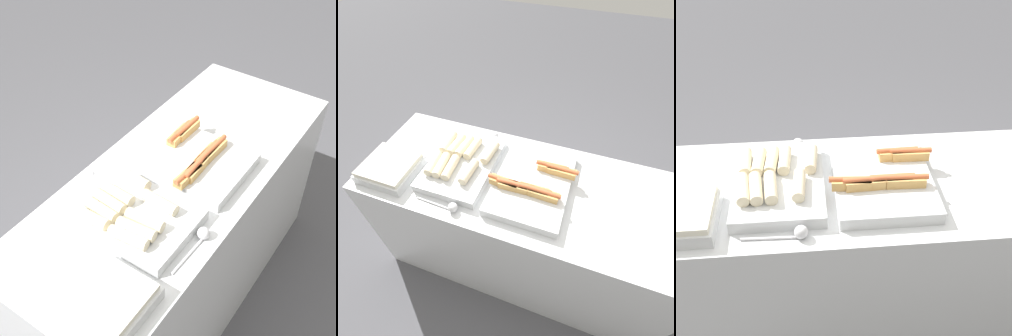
{
  "view_description": "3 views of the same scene",
  "coord_description": "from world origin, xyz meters",
  "views": [
    {
      "loc": [
        -1.24,
        -0.79,
        2.23
      ],
      "look_at": [
        -0.09,
        0.0,
        0.96
      ],
      "focal_mm": 50.0,
      "sensor_mm": 36.0,
      "label": 1
    },
    {
      "loc": [
        0.21,
        -0.84,
        1.94
      ],
      "look_at": [
        -0.09,
        0.0,
        0.96
      ],
      "focal_mm": 28.0,
      "sensor_mm": 36.0,
      "label": 2
    },
    {
      "loc": [
        -0.22,
        -1.42,
        1.98
      ],
      "look_at": [
        -0.09,
        0.0,
        0.96
      ],
      "focal_mm": 50.0,
      "sensor_mm": 36.0,
      "label": 3
    }
  ],
  "objects": [
    {
      "name": "tray_side_front",
      "position": [
        -0.68,
        -0.17,
        0.92
      ],
      "size": [
        0.28,
        0.27,
        0.07
      ],
      "color": "silver",
      "rests_on": "counter"
    },
    {
      "name": "ground_plane",
      "position": [
        0.0,
        0.0,
        0.0
      ],
      "size": [
        12.0,
        12.0,
        0.0
      ],
      "primitive_type": "plane",
      "color": "#4C4C51"
    },
    {
      "name": "counter",
      "position": [
        0.0,
        0.0,
        0.44
      ],
      "size": [
        1.73,
        0.68,
        0.88
      ],
      "color": "silver",
      "rests_on": "ground_plane"
    },
    {
      "name": "serving_spoon_far",
      "position": [
        -0.28,
        0.27,
        0.9
      ],
      "size": [
        0.22,
        0.05,
        0.05
      ],
      "color": "silver",
      "rests_on": "counter"
    },
    {
      "name": "serving_spoon_near",
      "position": [
        -0.27,
        -0.27,
        0.9
      ],
      "size": [
        0.23,
        0.05,
        0.05
      ],
      "color": "silver",
      "rests_on": "counter"
    },
    {
      "name": "tray_wraps",
      "position": [
        -0.34,
        0.0,
        0.92
      ],
      "size": [
        0.33,
        0.48,
        0.1
      ],
      "color": "silver",
      "rests_on": "counter"
    },
    {
      "name": "tray_hotdogs",
      "position": [
        0.06,
        -0.0,
        0.91
      ],
      "size": [
        0.42,
        0.52,
        0.1
      ],
      "color": "silver",
      "rests_on": "counter"
    }
  ]
}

